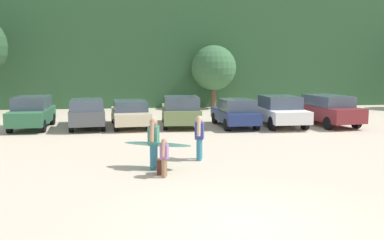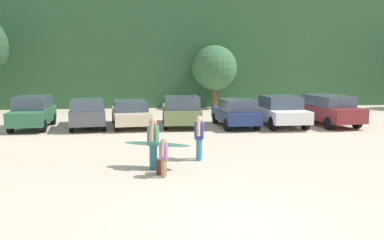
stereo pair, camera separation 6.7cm
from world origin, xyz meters
TOP-DOWN VIEW (x-y plane):
  - ground_plane at (0.00, 0.00)m, footprint 120.00×120.00m
  - hillside_ridge at (0.00, 29.19)m, footprint 108.00×12.00m
  - tree_ridge_back at (3.28, 22.18)m, footprint 3.31×3.31m
  - parked_car_forest_green at (-7.67, 13.96)m, footprint 1.86×4.03m
  - parked_car_dark_gray at (-4.89, 13.83)m, footprint 2.19×4.56m
  - parked_car_champagne at (-2.68, 14.02)m, footprint 2.24×4.57m
  - parked_car_olive_green at (-0.01, 13.76)m, footprint 2.03×4.42m
  - parked_car_navy at (2.83, 13.13)m, footprint 1.92×4.07m
  - parked_car_white at (5.23, 13.20)m, footprint 2.01×4.55m
  - parked_car_maroon at (7.91, 13.25)m, footprint 2.51×4.83m
  - person_adult at (-1.74, 4.92)m, footprint 0.39×0.70m
  - person_child at (-1.46, 3.89)m, footprint 0.28×0.51m
  - person_companion at (-0.12, 5.94)m, footprint 0.37×0.72m
  - surfboard_teal at (-1.62, 4.93)m, footprint 2.30×1.36m
  - backpack_dropped at (-1.55, 4.25)m, footprint 0.24×0.34m

SIDE VIEW (x-z plane):
  - ground_plane at x=0.00m, z-range 0.00..0.00m
  - backpack_dropped at x=-1.55m, z-range 0.00..0.45m
  - person_child at x=-1.46m, z-range 0.07..1.23m
  - parked_car_champagne at x=-2.68m, z-range 0.04..1.43m
  - parked_car_navy at x=2.83m, z-range 0.01..1.52m
  - surfboard_teal at x=-1.62m, z-range 0.63..0.94m
  - parked_car_dark_gray at x=-4.89m, z-range 0.05..1.59m
  - parked_car_olive_green at x=-0.01m, z-range 0.00..1.66m
  - parked_car_white at x=5.23m, z-range 0.03..1.66m
  - parked_car_forest_green at x=-7.67m, z-range 0.03..1.69m
  - parked_car_maroon at x=7.91m, z-range 0.05..1.68m
  - person_companion at x=-0.12m, z-range 0.10..1.65m
  - person_adult at x=-1.74m, z-range 0.10..1.72m
  - tree_ridge_back at x=3.28m, z-range 0.67..5.35m
  - hillside_ridge at x=0.00m, z-range 0.00..8.45m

